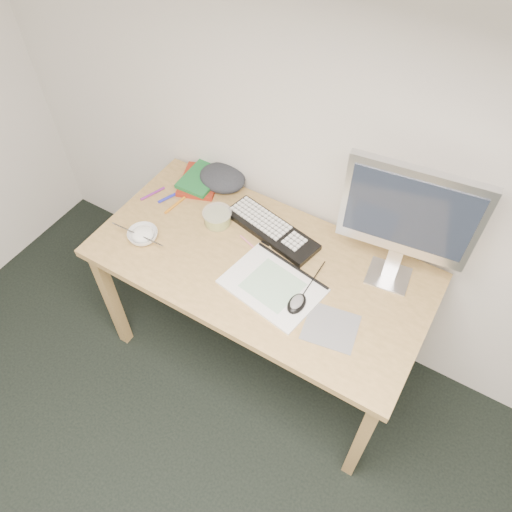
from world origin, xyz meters
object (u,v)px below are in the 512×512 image
Objects in this scene: sketchpad at (273,286)px; keyboard at (272,230)px; rice_bowl at (143,236)px; monitor at (409,216)px; desk at (260,274)px.

keyboard is at bearing 130.74° from sketchpad.
monitor is at bearing 19.84° from rice_bowl.
rice_bowl is at bearing -167.41° from monitor.
keyboard is 3.42× the size of rice_bowl.
desk is at bearing 152.65° from sketchpad.
rice_bowl reaches higher than keyboard.
sketchpad reaches higher than desk.
sketchpad is 2.88× the size of rice_bowl.
monitor is 4.32× the size of rice_bowl.
rice_bowl is (-0.45, -0.32, 0.01)m from keyboard.
keyboard is 0.62m from monitor.
monitor is (0.37, 0.29, 0.34)m from sketchpad.
sketchpad is at bearing -46.70° from keyboard.
keyboard is 0.79× the size of monitor.
sketchpad is (0.11, -0.08, 0.09)m from desk.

